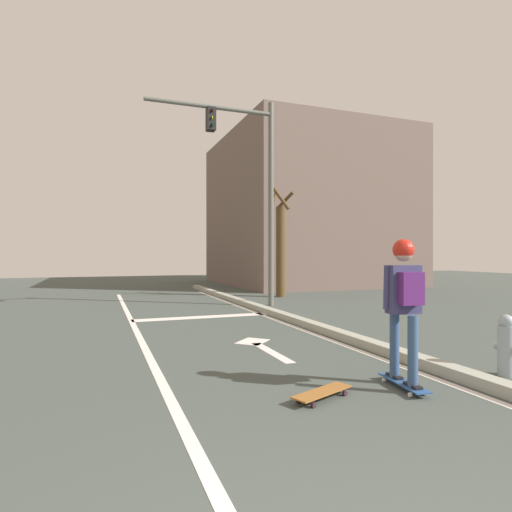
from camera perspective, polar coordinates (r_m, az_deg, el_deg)
name	(u,v)px	position (r m, az deg, el deg)	size (l,w,h in m)	color
lane_line_center	(148,354)	(6.73, -14.54, -12.76)	(0.12, 20.00, 0.01)	silver
lane_line_curbside	(328,339)	(7.71, 9.76, -11.08)	(0.12, 20.00, 0.01)	silver
stop_bar	(202,317)	(10.27, -7.35, -8.24)	(3.28, 0.40, 0.01)	silver
lane_arrow_stem	(272,352)	(6.63, 2.13, -12.94)	(0.16, 1.40, 0.01)	silver
lane_arrow_head	(253,341)	(7.41, -0.47, -11.55)	(0.56, 0.44, 0.01)	silver
curb_strip	(340,334)	(7.82, 11.36, -10.42)	(0.24, 24.00, 0.14)	#9C9F8F
skateboard	(403,383)	(5.20, 19.41, -15.99)	(0.29, 0.80, 0.07)	#264C86
skater	(404,292)	(5.00, 19.54, -4.67)	(0.45, 0.61, 1.61)	#334F78
spare_skateboard	(322,392)	(4.65, 9.00, -17.87)	(0.79, 0.48, 0.09)	#955D29
traffic_signal_mast	(249,170)	(12.33, -1.02, 11.61)	(3.72, 0.34, 5.98)	#5B5D56
fire_hydrant	(506,345)	(6.18, 30.93, -10.39)	(0.20, 0.30, 0.76)	#8F9FA8
roadside_tree	(281,246)	(14.95, 3.37, 1.30)	(1.02, 1.02, 4.07)	#503B20
building_block	(305,212)	(22.19, 6.70, 6.01)	(8.33, 9.19, 7.52)	#6B584F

